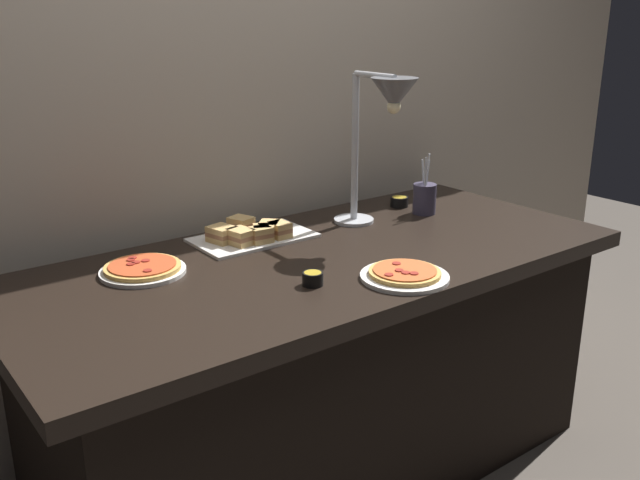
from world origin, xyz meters
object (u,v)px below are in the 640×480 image
pizza_plate_center (405,275)px  utensil_holder (424,198)px  heat_lamp (386,111)px  sauce_cup_near (399,201)px  sauce_cup_far (313,278)px  pizza_plate_front (143,269)px  sandwich_platter (252,234)px

pizza_plate_center → utensil_holder: 0.67m
heat_lamp → sauce_cup_near: size_ratio=7.65×
heat_lamp → sauce_cup_far: size_ratio=9.08×
pizza_plate_front → pizza_plate_center: 0.74m
pizza_plate_front → sauce_cup_near: (1.07, 0.08, 0.01)m
sauce_cup_near → sandwich_platter: bearing=-178.4°
heat_lamp → pizza_plate_center: (-0.24, -0.36, -0.39)m
pizza_plate_center → utensil_holder: size_ratio=1.14×
sauce_cup_near → sauce_cup_far: 0.86m
pizza_plate_front → utensil_holder: 1.08m
sauce_cup_far → utensil_holder: (0.74, 0.32, 0.04)m
sauce_cup_far → pizza_plate_front: bearing=132.4°
sauce_cup_near → pizza_plate_center: bearing=-132.2°
pizza_plate_center → sauce_cup_near: 0.75m
sandwich_platter → sauce_cup_far: 0.43m
sandwich_platter → utensil_holder: size_ratio=1.76×
heat_lamp → sauce_cup_near: heat_lamp is taller
pizza_plate_front → sauce_cup_far: (0.33, -0.36, 0.01)m
heat_lamp → sandwich_platter: bearing=155.4°
sauce_cup_near → utensil_holder: bearing=-86.7°
pizza_plate_center → sauce_cup_near: bearing=47.8°
sandwich_platter → sauce_cup_far: bearing=-99.5°
pizza_plate_center → sauce_cup_far: (-0.23, 0.12, 0.01)m
pizza_plate_front → pizza_plate_center: same height
pizza_plate_center → utensil_holder: utensil_holder is taller
pizza_plate_front → sandwich_platter: size_ratio=0.63×
pizza_plate_center → sauce_cup_far: bearing=153.0°
pizza_plate_center → sandwich_platter: 0.56m
sauce_cup_near → sauce_cup_far: same height
pizza_plate_front → sauce_cup_far: 0.49m
heat_lamp → pizza_plate_front: (-0.80, 0.12, -0.39)m
pizza_plate_front → sauce_cup_far: bearing=-47.6°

